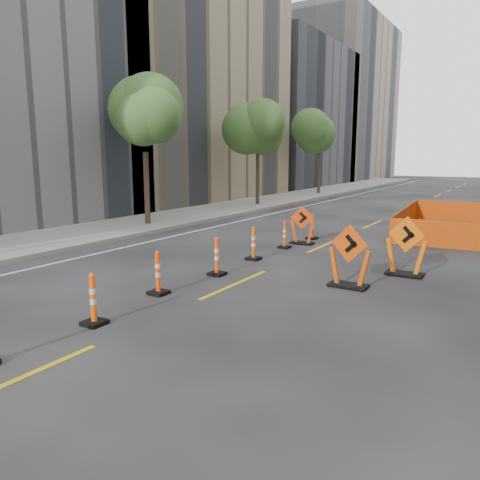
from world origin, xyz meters
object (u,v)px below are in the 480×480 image
Objects in this scene: channelizer_2 at (93,299)px; channelizer_3 at (158,273)px; channelizer_4 at (217,256)px; chevron_sign_right at (406,246)px; channelizer_6 at (285,235)px; channelizer_7 at (312,226)px; channelizer_5 at (254,243)px; chevron_sign_center at (349,256)px; chevron_sign_left at (302,225)px.

channelizer_2 is 2.16m from channelizer_3.
chevron_sign_right reaches higher than channelizer_4.
channelizer_7 reaches higher than channelizer_6.
channelizer_5 is 1.10× the size of channelizer_6.
channelizer_5 reaches higher than channelizer_7.
channelizer_7 is 6.61m from chevron_sign_center.
channelizer_2 is 1.09× the size of channelizer_6.
channelizer_4 is 1.06× the size of channelizer_7.
channelizer_6 is 0.96× the size of channelizer_7.
chevron_sign_center reaches higher than chevron_sign_left.
chevron_sign_left is (0.27, 7.45, 0.18)m from channelizer_3.
chevron_sign_left is 0.87× the size of chevron_sign_right.
chevron_sign_right reaches higher than channelizer_7.
channelizer_7 is 0.63× the size of chevron_sign_center.
channelizer_5 is at bearing -108.39° from chevron_sign_left.
chevron_sign_right is at bearing 46.73° from channelizer_3.
channelizer_3 reaches higher than channelizer_5.
chevron_sign_center reaches higher than channelizer_3.
channelizer_4 is 1.11× the size of channelizer_6.
channelizer_4 is 6.43m from channelizer_7.
channelizer_5 is at bearing 89.05° from channelizer_3.
chevron_sign_left is at bearing 79.00° from channelizer_6.
channelizer_6 is at bearing 169.75° from chevron_sign_right.
channelizer_2 is at bearing -88.51° from channelizer_4.
chevron_sign_left is (0.20, 3.17, 0.18)m from channelizer_5.
chevron_sign_left is at bearing 90.07° from channelizer_2.
channelizer_2 is 0.99× the size of channelizer_3.
channelizer_3 is 4.28m from channelizer_5.
channelizer_3 is at bearing -132.35° from chevron_sign_center.
channelizer_4 is 5.03m from chevron_sign_right.
channelizer_3 is (-0.28, 2.14, 0.01)m from channelizer_2.
channelizer_7 is (0.02, 6.43, -0.03)m from channelizer_4.
channelizer_2 is 10.71m from channelizer_7.
channelizer_4 reaches higher than channelizer_6.
channelizer_7 is (-0.09, 10.71, -0.02)m from channelizer_2.
chevron_sign_right is at bearing 58.73° from channelizer_2.
chevron_sign_left is at bearing 87.91° from channelizer_3.
channelizer_3 is 1.10× the size of channelizer_6.
channelizer_2 is 0.99× the size of channelizer_5.
chevron_sign_right is (0.92, 1.87, 0.02)m from chevron_sign_center.
channelizer_4 is at bearing -105.84° from chevron_sign_left.
chevron_sign_center reaches higher than channelizer_7.
chevron_sign_center reaches higher than channelizer_4.
chevron_sign_center is 2.08m from chevron_sign_right.
channelizer_4 reaches higher than channelizer_7.
channelizer_5 is 4.29m from channelizer_7.
chevron_sign_center is (3.36, -5.69, 0.29)m from channelizer_7.
channelizer_7 is at bearing 88.71° from channelizer_3.
channelizer_5 is 1.05× the size of channelizer_7.
channelizer_5 is at bearing -91.62° from channelizer_7.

